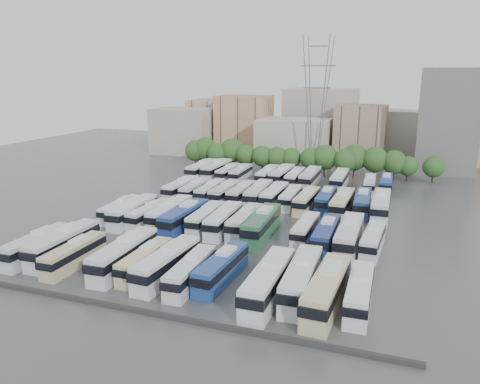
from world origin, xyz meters
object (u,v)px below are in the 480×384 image
(bus_r1_s3, at_px, (170,213))
(bus_r2_s8, at_px, (291,197))
(bus_r2_s5, at_px, (242,193))
(bus_r2_s12, at_px, (362,203))
(bus_r0_s5, at_px, (145,260))
(bus_r1_s13, at_px, (373,240))
(apartment_tower, at_px, (448,121))
(bus_r0_s8, at_px, (222,268))
(bus_r3_s3, at_px, (241,173))
(bus_r3_s13, at_px, (386,184))
(bus_r1_s8, at_px, (262,224))
(bus_r0_s4, at_px, (124,254))
(bus_r0_s7, at_px, (191,271))
(bus_r1_s4, at_px, (184,217))
(bus_r2_s7, at_px, (274,195))
(bus_r2_s6, at_px, (258,194))
(bus_r3_s6, at_px, (282,175))
(electricity_pylon, at_px, (317,98))
(bus_r1_s2, at_px, (149,214))
(bus_r3_s10, at_px, (340,180))
(bus_r0_s11, at_px, (302,278))
(bus_r1_s5, at_px, (206,218))
(bus_r0_s12, at_px, (327,290))
(bus_r0_s2, at_px, (74,254))
(bus_r0_s6, at_px, (167,263))
(bus_r3_s7, at_px, (295,178))
(bus_r0_s10, at_px, (269,281))
(bus_r3_s8, at_px, (310,178))
(bus_r3_s1, at_px, (217,169))
(bus_r2_s3, at_px, (210,191))
(bus_r2_s11, at_px, (342,203))
(bus_r3_s5, at_px, (268,175))
(bus_r1_s7, at_px, (245,221))
(bus_r0_s0, at_px, (37,245))
(bus_r2_s9, at_px, (307,200))
(bus_r3_s2, at_px, (228,173))
(bus_r1_s0, at_px, (121,209))
(bus_r2_s4, at_px, (225,192))
(bus_r2_s1, at_px, (181,188))
(bus_r0_s1, at_px, (64,244))
(bus_r1_s10, at_px, (306,229))
(bus_r1_s1, at_px, (133,211))
(bus_r3_s0, at_px, (203,169))
(bus_r1_s11, at_px, (326,235))
(bus_r1_s6, at_px, (224,220))
(bus_r2_s10, at_px, (326,200))
(bus_r2_s2, at_px, (195,190))

(bus_r1_s3, relative_size, bus_r2_s8, 1.17)
(bus_r2_s5, xyz_separation_m, bus_r2_s12, (23.07, 0.60, 0.11))
(bus_r0_s5, distance_m, bus_r1_s13, 31.70)
(apartment_tower, relative_size, bus_r0_s8, 2.19)
(bus_r2_s12, bearing_deg, bus_r3_s3, 147.09)
(bus_r3_s13, bearing_deg, bus_r1_s8, -115.26)
(bus_r1_s8, bearing_deg, bus_r2_s5, 116.72)
(bus_r0_s4, distance_m, bus_r0_s7, 10.19)
(bus_r1_s4, distance_m, bus_r2_s7, 21.30)
(bus_r2_s6, height_order, bus_r3_s6, bus_r3_s6)
(electricity_pylon, bearing_deg, bus_r1_s2, -106.86)
(bus_r3_s10, bearing_deg, bus_r3_s13, 0.12)
(bus_r0_s11, bearing_deg, apartment_tower, 74.35)
(bus_r1_s5, bearing_deg, bus_r0_s12, -42.26)
(bus_r2_s8, bearing_deg, bus_r1_s13, -50.19)
(bus_r0_s2, relative_size, bus_r0_s6, 0.87)
(bus_r3_s6, relative_size, bus_r3_s7, 1.09)
(bus_r2_s5, xyz_separation_m, bus_r2_s7, (6.54, 0.38, 0.06))
(bus_r0_s10, relative_size, bus_r3_s8, 1.05)
(bus_r0_s4, bearing_deg, bus_r0_s2, -169.48)
(bus_r3_s1, bearing_deg, bus_r0_s10, -60.79)
(bus_r0_s5, height_order, bus_r3_s6, bus_r3_s6)
(bus_r1_s3, bearing_deg, bus_r0_s8, -49.58)
(bus_r1_s2, relative_size, bus_r2_s5, 0.96)
(bus_r2_s3, height_order, bus_r2_s11, bus_r2_s11)
(bus_r0_s4, xyz_separation_m, bus_r3_s3, (-3.31, 53.87, -0.32))
(bus_r1_s8, distance_m, bus_r3_s5, 37.24)
(bus_r1_s7, bearing_deg, bus_r0_s0, -140.69)
(bus_r2_s9, relative_size, bus_r3_s2, 1.05)
(bus_r0_s4, bearing_deg, bus_r1_s0, 122.67)
(bus_r2_s4, relative_size, bus_r3_s8, 0.92)
(bus_r0_s2, bearing_deg, bus_r2_s1, 93.78)
(bus_r0_s1, xyz_separation_m, bus_r1_s5, (13.31, 18.06, -0.23))
(bus_r1_s2, distance_m, bus_r1_s10, 26.41)
(bus_r1_s1, distance_m, bus_r3_s0, 36.61)
(bus_r2_s4, xyz_separation_m, bus_r3_s13, (29.53, 18.92, -0.06))
(bus_r1_s1, distance_m, bus_r3_s7, 40.82)
(bus_r0_s7, bearing_deg, bus_r2_s4, 102.87)
(bus_r3_s10, bearing_deg, bus_r1_s11, -84.77)
(bus_r0_s1, xyz_separation_m, bus_r2_s3, (6.82, 34.75, -0.27))
(bus_r2_s9, xyz_separation_m, bus_r3_s8, (-3.11, 18.64, 0.19))
(bus_r2_s1, distance_m, bus_r2_s8, 22.88)
(bus_r3_s8, bearing_deg, bus_r0_s7, -93.62)
(electricity_pylon, height_order, bus_r1_s6, electricity_pylon)
(bus_r0_s0, relative_size, bus_r1_s6, 0.96)
(bus_r1_s8, height_order, bus_r3_s7, bus_r1_s8)
(bus_r1_s8, relative_size, bus_r2_s10, 1.14)
(bus_r0_s5, relative_size, bus_r3_s8, 0.85)
(bus_r2_s1, bearing_deg, electricity_pylon, 63.66)
(bus_r1_s7, xyz_separation_m, bus_r2_s2, (-16.64, 16.63, -0.15))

